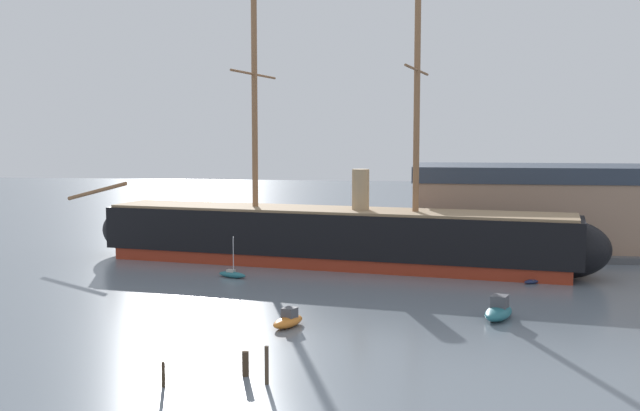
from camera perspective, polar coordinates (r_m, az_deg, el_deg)
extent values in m
cube|color=maroon|center=(86.04, 0.97, -4.11)|extent=(52.85, 16.19, 1.36)
cube|color=black|center=(85.58, 0.97, -2.06)|extent=(55.05, 16.86, 4.86)
ellipsoid|color=black|center=(95.86, -13.52, -1.80)|extent=(10.86, 8.84, 6.22)
ellipsoid|color=black|center=(82.12, 17.98, -3.13)|extent=(10.86, 8.84, 6.22)
cube|color=#9E7F5B|center=(85.28, 0.98, -0.34)|extent=(53.87, 16.04, 0.29)
cylinder|color=#936642|center=(88.13, -5.01, 7.96)|extent=(0.68, 0.68, 25.28)
cylinder|color=#936642|center=(88.31, -5.03, 9.93)|extent=(2.38, 12.94, 0.27)
cylinder|color=#936642|center=(82.68, 7.39, 8.10)|extent=(0.68, 0.68, 25.28)
cylinder|color=#936642|center=(82.87, 7.42, 10.19)|extent=(2.38, 12.94, 0.27)
cylinder|color=#936642|center=(98.70, -16.62, 1.06)|extent=(8.57, 1.87, 2.59)
cylinder|color=tan|center=(84.19, 3.11, 1.14)|extent=(1.94, 1.94, 4.86)
ellipsoid|color=orange|center=(59.16, -2.46, -8.84)|extent=(2.69, 3.82, 0.82)
cube|color=#4C4C51|center=(59.20, -2.33, -8.17)|extent=(1.29, 1.36, 0.82)
ellipsoid|color=#236670|center=(63.10, 13.44, -7.96)|extent=(3.31, 4.96, 1.07)
cube|color=#4C4C51|center=(63.21, 13.53, -7.14)|extent=(1.63, 1.73, 1.07)
ellipsoid|color=#236670|center=(79.23, -6.70, -5.25)|extent=(3.48, 2.18, 0.64)
cube|color=#B2ADA3|center=(79.26, -6.80, -4.99)|extent=(0.98, 0.82, 0.33)
cylinder|color=silver|center=(78.76, -6.62, -3.75)|extent=(0.08, 0.08, 3.85)
ellipsoid|color=#1E284C|center=(78.55, 15.82, -5.60)|extent=(1.89, 1.62, 0.42)
cube|color=#4C4C51|center=(78.52, 15.83, -5.49)|extent=(0.50, 0.63, 0.06)
ellipsoid|color=gray|center=(102.48, 4.97, -2.74)|extent=(3.67, 2.49, 0.79)
cube|color=beige|center=(102.30, 5.09, -2.40)|extent=(1.29, 1.22, 0.79)
cylinder|color=#423323|center=(47.79, -5.70, -11.90)|extent=(0.44, 0.44, 1.58)
cylinder|color=#423323|center=(46.58, -11.85, -12.49)|extent=(0.24, 0.24, 1.54)
cylinder|color=#4C3D2D|center=(46.12, -4.09, -12.04)|extent=(0.25, 0.25, 2.35)
cube|color=#565659|center=(102.48, 22.58, -3.14)|extent=(59.15, 18.46, 0.80)
cube|color=tan|center=(101.93, 22.67, -0.62)|extent=(53.78, 15.39, 8.28)
cube|color=#333D4C|center=(101.55, 22.78, 2.25)|extent=(54.85, 15.69, 1.95)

